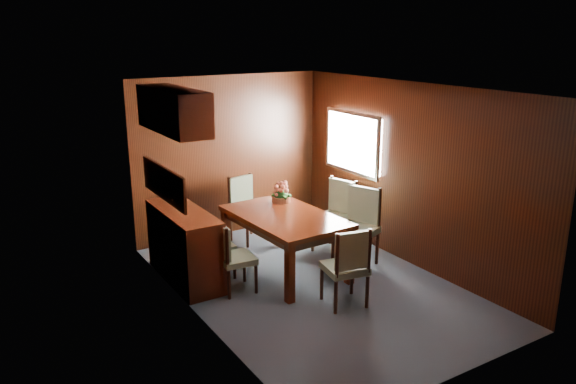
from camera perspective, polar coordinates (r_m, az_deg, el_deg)
ground at (r=7.00m, az=2.54°, el=-9.42°), size 4.50×4.50×0.00m
room_shell at (r=6.68m, az=0.36°, el=4.16°), size 3.06×4.52×2.41m
sideboard at (r=7.10m, az=-10.46°, el=-5.33°), size 0.48×1.40×0.90m
dining_table at (r=7.13m, az=-0.32°, el=-3.14°), size 1.10×1.69×0.77m
chair_left_near at (r=6.68m, az=-5.80°, el=-6.24°), size 0.43×0.45×0.87m
chair_left_far at (r=7.07m, az=-7.90°, el=-4.98°), size 0.41×0.43×0.88m
chair_right_near at (r=7.47m, az=7.23°, el=-3.01°), size 0.63×0.64×1.05m
chair_right_far at (r=7.90m, az=5.03°, el=-1.99°), size 0.58×0.59×1.02m
chair_head at (r=6.31m, az=6.10°, el=-7.21°), size 0.52×0.50×0.95m
chair_foot at (r=8.30m, az=-4.32°, el=-1.29°), size 0.55×0.53×0.97m
flower_centerpiece at (r=7.58m, az=-0.70°, el=-0.09°), size 0.27×0.27×0.27m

